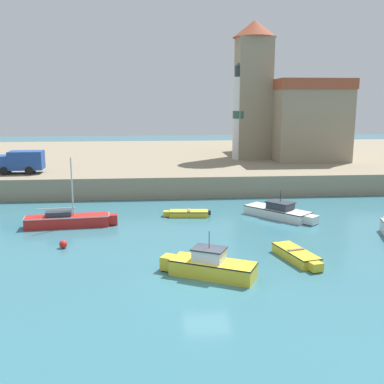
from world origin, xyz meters
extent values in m
plane|color=teal|center=(0.00, 0.00, 0.00)|extent=(200.00, 200.00, 0.00)
cube|color=gray|center=(0.00, 39.67, 1.02)|extent=(120.00, 40.00, 2.04)
cube|color=white|center=(7.06, 12.21, 0.35)|extent=(4.77, 5.14, 0.71)
cube|color=white|center=(9.04, 9.91, 0.35)|extent=(1.24, 1.23, 0.60)
cube|color=black|center=(7.06, 12.21, 0.67)|extent=(4.82, 5.19, 0.07)
cube|color=#333842|center=(7.23, 12.01, 0.96)|extent=(2.20, 2.26, 0.51)
cube|color=#2D333D|center=(7.23, 12.01, 1.26)|extent=(2.37, 2.43, 0.08)
cylinder|color=black|center=(7.23, 12.01, 1.75)|extent=(0.04, 0.04, 0.90)
cube|color=yellow|center=(0.35, 0.43, 0.43)|extent=(4.63, 3.39, 0.86)
cube|color=yellow|center=(-1.92, 1.60, 0.43)|extent=(1.00, 1.07, 0.73)
cube|color=black|center=(0.35, 0.43, 0.82)|extent=(4.68, 3.42, 0.07)
cube|color=silver|center=(0.16, 0.54, 1.16)|extent=(1.90, 1.73, 0.61)
cube|color=#2D333D|center=(0.16, 0.54, 1.50)|extent=(2.05, 1.86, 0.08)
cylinder|color=black|center=(0.16, 0.54, 1.99)|extent=(0.04, 0.04, 0.90)
cube|color=red|center=(-8.99, 10.89, 0.42)|extent=(6.07, 1.94, 0.83)
cube|color=red|center=(-5.71, 11.20, 0.42)|extent=(0.69, 0.82, 0.71)
cube|color=white|center=(-8.99, 10.89, 0.79)|extent=(6.13, 1.96, 0.07)
cylinder|color=silver|center=(-8.55, 10.93, 2.97)|extent=(0.10, 0.10, 4.27)
cylinder|color=silver|center=(-9.74, 10.82, 1.38)|extent=(2.68, 0.33, 0.08)
cube|color=#333842|center=(-9.59, 10.83, 1.01)|extent=(1.87, 1.13, 0.36)
cube|color=yellow|center=(0.11, 13.10, 0.23)|extent=(3.15, 1.37, 0.46)
cube|color=yellow|center=(-1.67, 13.25, 0.23)|extent=(0.55, 0.65, 0.39)
cube|color=black|center=(0.11, 13.10, 0.42)|extent=(3.18, 1.38, 0.07)
cube|color=#997F5B|center=(0.11, 13.10, 0.50)|extent=(0.28, 0.96, 0.08)
cube|color=black|center=(1.75, 12.96, 0.28)|extent=(0.22, 0.22, 0.36)
cube|color=yellow|center=(5.49, 2.59, 0.28)|extent=(2.01, 3.69, 0.56)
cube|color=yellow|center=(5.98, 0.64, 0.28)|extent=(0.77, 0.68, 0.48)
cube|color=black|center=(5.49, 2.59, 0.52)|extent=(2.03, 3.72, 0.07)
cube|color=#997F5B|center=(5.49, 2.59, 0.60)|extent=(1.03, 0.44, 0.08)
cube|color=black|center=(5.04, 4.41, 0.33)|extent=(0.24, 0.24, 0.36)
sphere|color=red|center=(-8.36, 5.88, 0.25)|extent=(0.50, 0.50, 0.50)
cube|color=gray|center=(16.00, 36.42, 6.20)|extent=(8.56, 16.75, 8.34)
cube|color=#9E472D|center=(16.00, 36.42, 10.97)|extent=(8.73, 17.09, 1.20)
cube|color=gray|center=(9.69, 33.91, 9.28)|extent=(4.05, 4.05, 14.48)
cone|color=#9E472D|center=(9.69, 33.91, 17.52)|extent=(5.27, 5.27, 2.00)
cylinder|color=silver|center=(8.00, 32.81, 6.95)|extent=(1.86, 1.86, 9.82)
cylinder|color=#2D5647|center=(8.00, 32.81, 7.44)|extent=(1.92, 1.92, 0.90)
cylinder|color=#262D33|center=(8.00, 32.81, 12.46)|extent=(1.58, 1.58, 1.20)
cone|color=#2D5647|center=(8.00, 32.81, 13.46)|extent=(1.77, 1.77, 0.80)
cube|color=#234793|center=(-15.10, 23.59, 3.34)|extent=(3.30, 2.26, 1.80)
cube|color=#234793|center=(-17.15, 23.48, 3.14)|extent=(1.40, 2.06, 1.40)
cube|color=#334756|center=(-17.60, 23.46, 3.34)|extent=(0.21, 1.80, 0.70)
cylinder|color=black|center=(-17.00, 22.54, 2.44)|extent=(0.81, 0.32, 0.80)
cylinder|color=black|center=(-17.10, 24.44, 2.44)|extent=(0.81, 0.32, 0.80)
cylinder|color=black|center=(-14.65, 22.66, 2.44)|extent=(0.81, 0.32, 0.80)
cylinder|color=black|center=(-14.75, 24.55, 2.44)|extent=(0.81, 0.32, 0.80)
camera|label=1|loc=(-2.66, -21.58, 9.01)|focal=42.00mm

